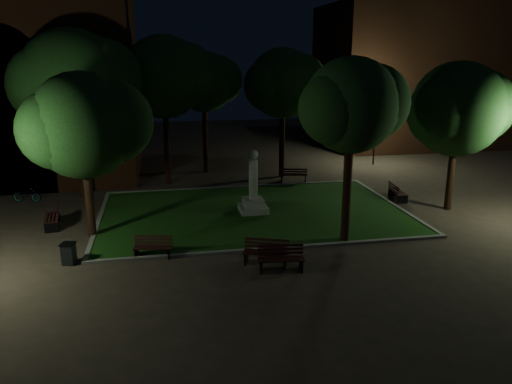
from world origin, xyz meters
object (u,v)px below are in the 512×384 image
monument (253,195)px  bench_west_near (153,247)px  bicycle (27,195)px  bench_left_side (53,218)px  bench_far_side (294,175)px  bench_near_left (281,259)px  bench_right_side (397,192)px  bench_near_right (266,253)px  trash_bin (69,253)px

monument → bench_west_near: size_ratio=2.02×
bicycle → bench_left_side: bearing=-137.3°
bench_west_near → bicycle: (-6.82, 9.18, 0.03)m
bench_far_side → bicycle: bearing=23.0°
bench_west_near → bench_far_side: (8.68, 10.69, 0.05)m
bench_near_left → bench_far_side: size_ratio=0.99×
bench_right_side → bench_left_side: bearing=100.2°
bench_near_right → bench_far_side: bench_near_right is taller
bench_west_near → bench_right_side: (13.27, 5.71, 0.04)m
bench_far_side → trash_bin: 16.05m
monument → bench_far_side: bearing=57.6°
bench_right_side → trash_bin: bearing=116.0°
monument → bench_near_left: size_ratio=1.79×
monument → bench_near_right: monument is taller
bench_near_right → trash_bin: bearing=-170.0°
bench_right_side → bench_near_right: bearing=135.4°
trash_bin → bicycle: size_ratio=0.54×
bench_right_side → bicycle: 20.39m
monument → bench_west_near: 6.98m
bench_near_left → bench_near_right: size_ratio=0.97×
monument → bicycle: 12.59m
bench_near_left → bench_far_side: (3.99, 12.93, -0.00)m
bench_left_side → trash_bin: size_ratio=2.19×
monument → bicycle: bearing=159.9°
bench_near_left → monument: bearing=94.6°
monument → bench_near_left: (-0.29, -7.10, -0.51)m
bench_near_right → trash_bin: (-7.46, 1.43, -0.02)m
bench_right_side → trash_bin: 17.45m
bench_near_right → trash_bin: bench_near_right is taller
bicycle → bench_far_side: bearing=-67.3°
bench_left_side → bench_far_side: 14.64m
bench_left_side → bench_right_side: size_ratio=1.08×
bench_near_right → bench_right_side: size_ratio=1.07×
monument → trash_bin: 9.58m
bench_near_left → bench_left_side: (-9.28, 6.75, 0.02)m
bench_left_side → bicycle: bench_left_side is taller
monument → bench_near_left: 7.12m
monument → bench_far_side: size_ratio=1.77×
trash_bin → bench_near_left: bearing=-15.0°
bench_near_right → bench_far_side: bearing=91.1°
bench_right_side → bench_far_side: size_ratio=0.95×
bench_near_right → bench_west_near: bearing=-179.3°
bench_near_right → trash_bin: 7.60m
bench_far_side → trash_bin: (-11.86, -10.82, -0.01)m
bench_near_right → bench_left_side: 10.75m
bench_near_left → trash_bin: size_ratio=2.10×
bench_far_side → bicycle: size_ratio=1.14×
bench_far_side → bench_left_side: bearing=42.4°
monument → bench_right_side: bearing=5.9°
bench_far_side → bench_near_left: bearing=90.3°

